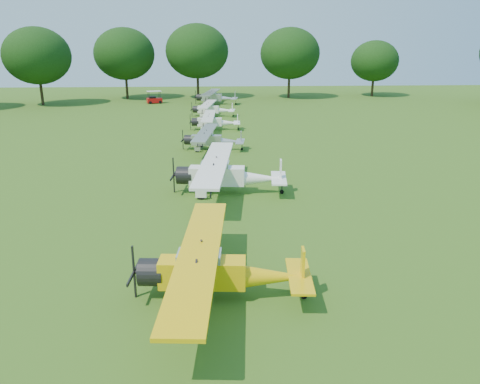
# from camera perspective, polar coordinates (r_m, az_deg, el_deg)

# --- Properties ---
(ground) EXTENTS (160.00, 160.00, 0.00)m
(ground) POSITION_cam_1_polar(r_m,az_deg,el_deg) (30.92, -3.87, -0.55)
(ground) COLOR #245A16
(ground) RESTS_ON ground
(tree_belt) EXTENTS (137.36, 130.27, 14.52)m
(tree_belt) POSITION_cam_1_polar(r_m,az_deg,el_deg) (29.73, 2.92, 14.53)
(tree_belt) COLOR black
(tree_belt) RESTS_ON ground
(aircraft_2) EXTENTS (7.09, 11.30, 2.22)m
(aircraft_2) POSITION_cam_1_polar(r_m,az_deg,el_deg) (18.53, -2.97, -9.28)
(aircraft_2) COLOR #E7BA09
(aircraft_2) RESTS_ON ground
(aircraft_3) EXTENTS (7.70, 12.25, 2.40)m
(aircraft_3) POSITION_cam_1_polar(r_m,az_deg,el_deg) (31.19, -1.78, 2.34)
(aircraft_3) COLOR white
(aircraft_3) RESTS_ON ground
(aircraft_4) EXTENTS (5.94, 9.43, 1.85)m
(aircraft_4) POSITION_cam_1_polar(r_m,az_deg,el_deg) (44.23, -3.54, 6.53)
(aircraft_4) COLOR #BCBCC1
(aircraft_4) RESTS_ON ground
(aircraft_5) EXTENTS (5.84, 9.30, 1.83)m
(aircraft_5) POSITION_cam_1_polar(r_m,az_deg,el_deg) (54.58, -3.27, 8.68)
(aircraft_5) COLOR white
(aircraft_5) RESTS_ON ground
(aircraft_6) EXTENTS (6.02, 9.55, 1.87)m
(aircraft_6) POSITION_cam_1_polar(r_m,az_deg,el_deg) (64.77, -3.49, 10.15)
(aircraft_6) COLOR white
(aircraft_6) RESTS_ON ground
(aircraft_7) EXTENTS (7.02, 11.12, 2.18)m
(aircraft_7) POSITION_cam_1_polar(r_m,az_deg,el_deg) (77.61, -3.10, 11.57)
(aircraft_7) COLOR #BCBCC1
(aircraft_7) RESTS_ON ground
(golf_cart) EXTENTS (2.68, 2.07, 2.02)m
(golf_cart) POSITION_cam_1_polar(r_m,az_deg,el_deg) (79.99, -10.43, 11.06)
(golf_cart) COLOR #BA0D0D
(golf_cart) RESTS_ON ground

